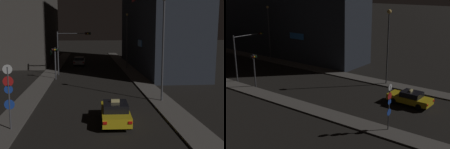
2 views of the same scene
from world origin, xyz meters
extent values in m
cube|color=#5B5651|center=(-5.77, 31.50, 0.07)|extent=(2.03, 66.99, 0.13)
cube|color=#5B5651|center=(5.77, 31.50, 0.07)|extent=(2.03, 66.99, 0.13)
cube|color=#337FE5|center=(6.74, 31.41, 4.25)|extent=(0.08, 2.80, 0.90)
cube|color=yellow|center=(1.22, 10.45, 0.62)|extent=(1.94, 4.46, 0.60)
cube|color=black|center=(1.22, 10.25, 1.17)|extent=(1.65, 2.03, 0.50)
cube|color=red|center=(0.40, 8.26, 0.72)|extent=(0.24, 0.07, 0.16)
cube|color=red|center=(1.90, 8.21, 0.72)|extent=(0.24, 0.07, 0.16)
cylinder|color=black|center=(0.47, 11.84, 0.32)|extent=(0.24, 0.65, 0.64)
cylinder|color=black|center=(2.07, 11.79, 0.32)|extent=(0.24, 0.65, 0.64)
cylinder|color=black|center=(0.38, 9.12, 0.32)|extent=(0.24, 0.65, 0.64)
cylinder|color=black|center=(1.98, 9.06, 0.32)|extent=(0.24, 0.65, 0.64)
cube|color=#F4E08C|center=(1.22, 10.35, 1.52)|extent=(0.57, 0.20, 0.20)
cylinder|color=#47474C|center=(-4.50, 30.99, 2.93)|extent=(0.16, 0.16, 5.85)
cylinder|color=#47474C|center=(-2.47, 30.99, 5.60)|extent=(4.06, 0.10, 0.10)
cube|color=black|center=(-0.44, 30.99, 5.60)|extent=(0.80, 0.28, 0.32)
sphere|color=#3F0C0C|center=(-0.68, 30.82, 5.60)|extent=(0.20, 0.20, 0.20)
sphere|color=yellow|center=(-0.44, 30.82, 5.60)|extent=(0.20, 0.20, 0.20)
sphere|color=#0C3319|center=(-0.19, 30.82, 5.60)|extent=(0.20, 0.20, 0.20)
cylinder|color=#47474C|center=(-4.50, 27.47, 1.98)|extent=(0.16, 0.16, 3.96)
cube|color=black|center=(-4.50, 27.47, 3.71)|extent=(0.80, 0.28, 0.32)
sphere|color=#3F0C0C|center=(-4.75, 27.29, 3.71)|extent=(0.20, 0.20, 0.20)
sphere|color=yellow|center=(-4.50, 27.29, 3.71)|extent=(0.20, 0.20, 0.20)
sphere|color=#0C3319|center=(-4.25, 27.29, 3.71)|extent=(0.20, 0.20, 0.20)
cylinder|color=#47474C|center=(-5.31, 9.41, 2.06)|extent=(0.10, 0.10, 3.85)
cylinder|color=white|center=(-5.31, 9.39, 3.83)|extent=(0.57, 0.03, 0.57)
cylinder|color=red|center=(-5.31, 9.39, 3.10)|extent=(0.63, 0.03, 0.63)
cylinder|color=blue|center=(-5.31, 9.39, 2.61)|extent=(0.51, 0.03, 0.51)
cylinder|color=blue|center=(-5.31, 9.39, 1.68)|extent=(0.62, 0.03, 0.62)
cylinder|color=#47474C|center=(5.74, 15.54, 4.31)|extent=(0.16, 0.16, 8.35)
sphere|color=#F9C666|center=(5.74, 15.54, 8.75)|extent=(0.54, 0.54, 0.54)
cylinder|color=#47474C|center=(5.63, 36.29, 4.17)|extent=(0.16, 0.16, 8.07)
sphere|color=#F9C666|center=(5.63, 36.29, 8.39)|extent=(0.38, 0.38, 0.38)
camera|label=1|loc=(-0.60, -7.72, 6.19)|focal=45.55mm
camera|label=2|loc=(-26.67, -1.36, 11.79)|focal=49.76mm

